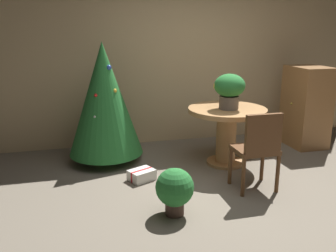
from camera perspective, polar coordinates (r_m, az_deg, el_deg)
name	(u,v)px	position (r m, az deg, el deg)	size (l,w,h in m)	color
ground_plane	(240,197)	(4.05, 11.22, -10.92)	(6.60, 6.60, 0.00)	#756B5B
back_wall_panel	(183,59)	(5.72, 2.31, 10.58)	(6.00, 0.10, 2.60)	tan
round_dining_table	(227,125)	(4.79, 9.22, 0.12)	(1.01, 1.01, 0.76)	#B27F4C
flower_vase	(229,89)	(4.64, 9.61, 5.84)	(0.39, 0.39, 0.45)	#665B51
wooden_chair_near	(258,147)	(4.06, 13.99, -3.17)	(0.45, 0.39, 0.90)	brown
holiday_tree	(104,99)	(4.83, -10.01, 4.20)	(0.99, 0.99, 1.60)	brown
gift_box_cream	(142,175)	(4.37, -4.17, -7.71)	(0.35, 0.32, 0.13)	silver
wooden_cabinet	(306,107)	(5.88, 20.92, 2.87)	(0.52, 0.66, 1.21)	#9E6B3D
potted_plant	(175,189)	(3.53, 1.06, -9.89)	(0.37, 0.37, 0.47)	#4C382D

